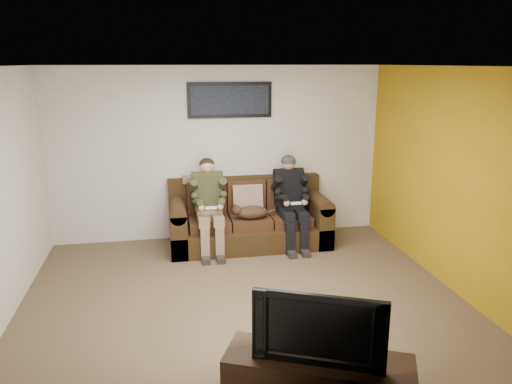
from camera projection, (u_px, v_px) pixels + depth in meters
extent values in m
plane|color=brown|center=(244.00, 299.00, 5.73)|extent=(5.00, 5.00, 0.00)
plane|color=silver|center=(242.00, 66.00, 5.07)|extent=(5.00, 5.00, 0.00)
plane|color=beige|center=(219.00, 154.00, 7.54)|extent=(5.00, 0.00, 5.00)
plane|color=beige|center=(298.00, 274.00, 3.26)|extent=(5.00, 0.00, 5.00)
plane|color=beige|center=(453.00, 180.00, 5.85)|extent=(0.00, 4.50, 4.50)
plane|color=#AB8011|center=(452.00, 180.00, 5.84)|extent=(0.00, 4.50, 4.50)
cube|color=#32210F|center=(249.00, 234.00, 7.42)|extent=(2.32, 1.00, 0.32)
cube|color=#32210F|center=(245.00, 197.00, 7.67)|extent=(2.32, 0.21, 0.63)
cube|color=#32210F|center=(178.00, 228.00, 7.19)|extent=(0.23, 1.00, 0.63)
cube|color=#32210F|center=(317.00, 220.00, 7.56)|extent=(0.23, 1.00, 0.63)
cylinder|color=#32210F|center=(177.00, 207.00, 7.11)|extent=(0.23, 1.00, 0.23)
cylinder|color=#32210F|center=(317.00, 200.00, 7.48)|extent=(0.23, 1.00, 0.23)
cube|color=#402413|center=(209.00, 223.00, 7.20)|extent=(0.58, 0.63, 0.15)
cube|color=#402413|center=(207.00, 197.00, 7.41)|extent=(0.58, 0.15, 0.46)
cube|color=#402413|center=(250.00, 221.00, 7.31)|extent=(0.58, 0.63, 0.15)
cube|color=#402413|center=(246.00, 195.00, 7.52)|extent=(0.58, 0.15, 0.46)
cube|color=#402413|center=(289.00, 218.00, 7.42)|extent=(0.58, 0.63, 0.15)
cube|color=#402413|center=(285.00, 193.00, 7.62)|extent=(0.58, 0.15, 0.46)
cube|color=#957461|center=(248.00, 199.00, 7.41)|extent=(0.44, 0.21, 0.44)
cube|color=gray|center=(198.00, 179.00, 7.45)|extent=(0.47, 0.23, 0.08)
cube|color=#8B6E56|center=(209.00, 214.00, 7.13)|extent=(0.36, 0.30, 0.14)
cube|color=#333620|center=(208.00, 192.00, 7.15)|extent=(0.40, 0.30, 0.53)
cylinder|color=#333620|center=(207.00, 177.00, 7.12)|extent=(0.44, 0.18, 0.18)
sphere|color=tan|center=(207.00, 166.00, 7.10)|extent=(0.21, 0.21, 0.21)
cube|color=#8B6E56|center=(203.00, 219.00, 6.93)|extent=(0.15, 0.42, 0.13)
cube|color=#8B6E56|center=(218.00, 218.00, 6.96)|extent=(0.15, 0.42, 0.13)
cube|color=#8B6E56|center=(205.00, 244.00, 6.81)|extent=(0.12, 0.13, 0.46)
cube|color=#8B6E56|center=(220.00, 243.00, 6.85)|extent=(0.12, 0.13, 0.46)
cube|color=black|center=(206.00, 259.00, 6.78)|extent=(0.11, 0.26, 0.08)
cube|color=black|center=(220.00, 258.00, 6.82)|extent=(0.11, 0.26, 0.08)
cylinder|color=#333620|center=(194.00, 187.00, 7.03)|extent=(0.11, 0.30, 0.28)
cylinder|color=#333620|center=(222.00, 186.00, 7.10)|extent=(0.11, 0.30, 0.28)
cylinder|color=#333620|center=(198.00, 202.00, 6.86)|extent=(0.14, 0.32, 0.15)
cylinder|color=#333620|center=(222.00, 201.00, 6.92)|extent=(0.14, 0.32, 0.15)
sphere|color=tan|center=(201.00, 208.00, 6.77)|extent=(0.09, 0.09, 0.09)
sphere|color=tan|center=(220.00, 207.00, 6.81)|extent=(0.09, 0.09, 0.09)
cube|color=white|center=(211.00, 208.00, 6.77)|extent=(0.15, 0.04, 0.03)
ellipsoid|color=black|center=(207.00, 164.00, 7.11)|extent=(0.22, 0.22, 0.17)
cube|color=black|center=(290.00, 210.00, 7.35)|extent=(0.36, 0.30, 0.14)
cube|color=black|center=(289.00, 188.00, 7.37)|extent=(0.40, 0.30, 0.53)
cylinder|color=black|center=(288.00, 174.00, 7.33)|extent=(0.44, 0.18, 0.18)
sphere|color=#A07359|center=(288.00, 163.00, 7.31)|extent=(0.21, 0.21, 0.21)
cube|color=black|center=(287.00, 215.00, 7.14)|extent=(0.15, 0.42, 0.13)
cube|color=black|center=(300.00, 214.00, 7.18)|extent=(0.15, 0.42, 0.13)
cube|color=black|center=(290.00, 238.00, 7.03)|extent=(0.12, 0.13, 0.46)
cube|color=black|center=(303.00, 238.00, 7.06)|extent=(0.12, 0.13, 0.46)
cube|color=black|center=(291.00, 253.00, 7.00)|extent=(0.11, 0.26, 0.08)
cube|color=black|center=(305.00, 252.00, 7.04)|extent=(0.11, 0.26, 0.08)
cylinder|color=black|center=(277.00, 183.00, 7.24)|extent=(0.11, 0.30, 0.28)
cylinder|color=black|center=(303.00, 182.00, 7.31)|extent=(0.11, 0.30, 0.28)
cylinder|color=black|center=(282.00, 198.00, 7.08)|extent=(0.14, 0.32, 0.15)
cylinder|color=black|center=(305.00, 197.00, 7.14)|extent=(0.14, 0.32, 0.15)
sphere|color=#A07359|center=(287.00, 203.00, 6.98)|extent=(0.09, 0.09, 0.09)
sphere|color=#A07359|center=(305.00, 202.00, 7.03)|extent=(0.09, 0.09, 0.09)
cube|color=white|center=(296.00, 203.00, 6.99)|extent=(0.15, 0.04, 0.03)
ellipsoid|color=black|center=(288.00, 161.00, 7.31)|extent=(0.22, 0.22, 0.19)
ellipsoid|color=#49321C|center=(252.00, 212.00, 7.13)|extent=(0.47, 0.26, 0.19)
sphere|color=#49321C|center=(237.00, 210.00, 7.05)|extent=(0.14, 0.14, 0.14)
cone|color=#49321C|center=(236.00, 206.00, 6.99)|extent=(0.04, 0.04, 0.04)
cone|color=#49321C|center=(235.00, 205.00, 7.06)|extent=(0.04, 0.04, 0.04)
cylinder|color=#49321C|center=(267.00, 213.00, 7.23)|extent=(0.26, 0.13, 0.08)
cube|color=black|center=(230.00, 100.00, 7.34)|extent=(1.25, 0.04, 0.52)
cube|color=black|center=(230.00, 100.00, 7.31)|extent=(1.15, 0.01, 0.42)
cube|color=black|center=(318.00, 384.00, 3.86)|extent=(1.50, 1.02, 0.45)
imported|color=black|center=(320.00, 324.00, 3.73)|extent=(0.96, 0.53, 0.57)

